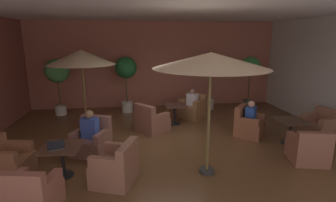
{
  "coord_description": "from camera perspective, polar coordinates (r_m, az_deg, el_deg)",
  "views": [
    {
      "loc": [
        -0.95,
        -6.43,
        2.78
      ],
      "look_at": [
        0.0,
        0.44,
        1.12
      ],
      "focal_mm": 28.16,
      "sensor_mm": 36.0,
      "label": 1
    }
  ],
  "objects": [
    {
      "name": "ground_plane",
      "position": [
        7.08,
        0.49,
        -9.73
      ],
      "size": [
        10.04,
        8.74,
        0.02
      ],
      "primitive_type": "cube",
      "color": "brown"
    },
    {
      "name": "wall_back_brick",
      "position": [
        10.86,
        -2.84,
        7.84
      ],
      "size": [
        10.04,
        0.08,
        3.43
      ],
      "primitive_type": "cube",
      "color": "#AA604B",
      "rests_on": "ground_plane"
    },
    {
      "name": "ceiling_slab",
      "position": [
        6.54,
        0.56,
        19.47
      ],
      "size": [
        10.04,
        8.74,
        0.06
      ],
      "primitive_type": "cube",
      "color": "silver",
      "rests_on": "wall_back_brick"
    },
    {
      "name": "cafe_table_front_left",
      "position": [
        5.83,
        -21.94,
        -10.29
      ],
      "size": [
        0.83,
        0.83,
        0.66
      ],
      "color": "black",
      "rests_on": "ground_plane"
    },
    {
      "name": "armchair_front_left_north",
      "position": [
        5.02,
        -27.34,
        -17.69
      ],
      "size": [
        0.85,
        0.84,
        0.82
      ],
      "color": "brown",
      "rests_on": "ground_plane"
    },
    {
      "name": "armchair_front_left_east",
      "position": [
        5.4,
        -11.2,
        -13.92
      ],
      "size": [
        0.97,
        1.01,
        0.84
      ],
      "color": "brown",
      "rests_on": "ground_plane"
    },
    {
      "name": "armchair_front_left_south",
      "position": [
        6.81,
        -16.11,
        -8.27
      ],
      "size": [
        1.0,
        1.0,
        0.89
      ],
      "color": "brown",
      "rests_on": "ground_plane"
    },
    {
      "name": "armchair_front_left_west",
      "position": [
        6.45,
        -31.47,
        -11.14
      ],
      "size": [
        0.89,
        0.84,
        0.82
      ],
      "color": "brown",
      "rests_on": "ground_plane"
    },
    {
      "name": "cafe_table_front_right",
      "position": [
        7.77,
        25.04,
        -4.74
      ],
      "size": [
        0.78,
        0.78,
        0.66
      ],
      "color": "black",
      "rests_on": "ground_plane"
    },
    {
      "name": "armchair_front_right_north",
      "position": [
        8.65,
        30.0,
        -4.9
      ],
      "size": [
        0.9,
        0.9,
        0.84
      ],
      "color": "brown",
      "rests_on": "ground_plane"
    },
    {
      "name": "armchair_front_right_east",
      "position": [
        8.02,
        16.98,
        -5.03
      ],
      "size": [
        1.04,
        1.04,
        0.87
      ],
      "color": "brown",
      "rests_on": "ground_plane"
    },
    {
      "name": "armchair_front_right_south",
      "position": [
        6.88,
        28.05,
        -9.27
      ],
      "size": [
        0.89,
        0.91,
        0.81
      ],
      "color": "brown",
      "rests_on": "ground_plane"
    },
    {
      "name": "cafe_table_mid_center",
      "position": [
        8.63,
        1.49,
        -1.89
      ],
      "size": [
        0.73,
        0.73,
        0.66
      ],
      "color": "black",
      "rests_on": "ground_plane"
    },
    {
      "name": "armchair_mid_center_north",
      "position": [
        8.0,
        -3.61,
        -4.49
      ],
      "size": [
        1.11,
        1.11,
        0.88
      ],
      "color": "brown",
      "rests_on": "ground_plane"
    },
    {
      "name": "armchair_mid_center_east",
      "position": [
        9.45,
        5.36,
        -1.63
      ],
      "size": [
        1.08,
        1.08,
        0.84
      ],
      "color": "#8E5C38",
      "rests_on": "ground_plane"
    },
    {
      "name": "patio_umbrella_tall_red",
      "position": [
        5.17,
        9.27,
        8.49
      ],
      "size": [
        2.27,
        2.27,
        2.52
      ],
      "color": "#2D2D2D",
      "rests_on": "ground_plane"
    },
    {
      "name": "patio_umbrella_center_beige",
      "position": [
        8.39,
        -18.22,
        8.91
      ],
      "size": [
        2.02,
        2.02,
        2.44
      ],
      "color": "#2D2D2D",
      "rests_on": "ground_plane"
    },
    {
      "name": "potted_tree_left_corner",
      "position": [
        10.3,
        -22.83,
        5.35
      ],
      "size": [
        0.86,
        0.86,
        2.06
      ],
      "color": "beige",
      "rests_on": "ground_plane"
    },
    {
      "name": "potted_tree_mid_left",
      "position": [
        10.02,
        -9.09,
        6.1
      ],
      "size": [
        0.81,
        0.81,
        2.11
      ],
      "color": "silver",
      "rests_on": "ground_plane"
    },
    {
      "name": "potted_tree_mid_right",
      "position": [
        10.75,
        17.33,
        6.31
      ],
      "size": [
        0.76,
        0.76,
        2.09
      ],
      "color": "#313831",
      "rests_on": "ground_plane"
    },
    {
      "name": "potted_tree_right_corner",
      "position": [
        10.45,
        9.08,
        6.92
      ],
      "size": [
        0.78,
        0.78,
        2.22
      ],
      "color": "beige",
      "rests_on": "ground_plane"
    },
    {
      "name": "patron_blue_shirt",
      "position": [
        7.9,
        17.48,
        -2.41
      ],
      "size": [
        0.39,
        0.4,
        0.62
      ],
      "color": "#244698",
      "rests_on": "ground_plane"
    },
    {
      "name": "patron_by_window",
      "position": [
        6.63,
        -16.56,
        -5.18
      ],
      "size": [
        0.45,
        0.36,
        0.7
      ],
      "color": "#354998",
      "rests_on": "ground_plane"
    },
    {
      "name": "patron_with_friend",
      "position": [
        9.34,
        5.29,
        0.54
      ],
      "size": [
        0.41,
        0.42,
        0.59
      ],
      "color": "silver",
      "rests_on": "ground_plane"
    },
    {
      "name": "iced_drink_cup",
      "position": [
        5.81,
        -22.01,
        -8.38
      ],
      "size": [
        0.08,
        0.08,
        0.11
      ],
      "primitive_type": "cylinder",
      "color": "silver",
      "rests_on": "cafe_table_front_left"
    },
    {
      "name": "open_laptop",
      "position": [
        5.67,
        -23.08,
        -9.05
      ],
      "size": [
        0.37,
        0.31,
        0.2
      ],
      "color": "#9EA0A5",
      "rests_on": "cafe_table_front_left"
    }
  ]
}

